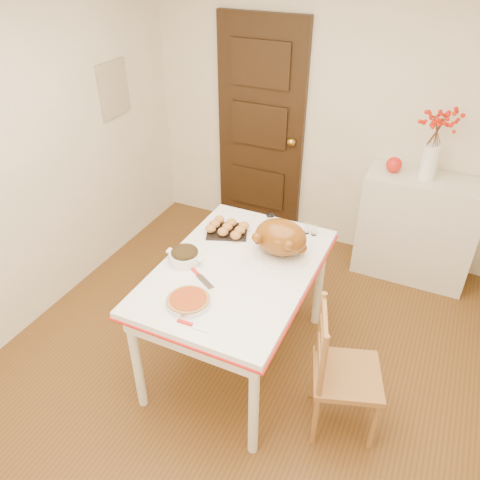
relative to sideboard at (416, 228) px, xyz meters
The scene contains 18 objects.
floor 2.03m from the sideboard, 115.74° to the right, with size 3.50×4.00×0.00m, color #523213.
wall_back 1.18m from the sideboard, 165.62° to the left, with size 3.50×0.00×2.50m, color beige.
wall_left 3.25m from the sideboard, 145.69° to the right, with size 0.00×4.00×2.50m, color beige.
door_back 1.67m from the sideboard, behind, with size 0.85×0.06×2.06m, color black.
photo_board 2.84m from the sideboard, 167.37° to the right, with size 0.03×0.35×0.45m, color beige.
sideboard is the anchor object (origin of this frame).
kitchen_table 1.87m from the sideboard, 120.86° to the right, with size 0.96×1.40×0.84m, color white, non-canonical shape.
chair_oak 1.80m from the sideboard, 94.43° to the right, with size 0.40×0.40×0.90m, color #986134, non-canonical shape.
berry_vase 0.77m from the sideboard, behind, with size 0.30×0.30×0.58m, color white, non-canonical shape.
apple 0.61m from the sideboard, behind, with size 0.13×0.13×0.13m, color red.
turkey_platter 1.63m from the sideboard, 119.10° to the right, with size 0.40×0.32×0.26m, color brown, non-canonical shape.
pumpkin_pie 2.32m from the sideboard, 117.53° to the right, with size 0.26×0.26×0.05m, color #9C3811.
stuffing_dish 2.16m from the sideboard, 127.36° to the right, with size 0.26×0.20×0.10m, color #3B2C13, non-canonical shape.
rolls_tray 1.78m from the sideboard, 133.44° to the right, with size 0.28×0.22×0.07m, color #C08940, non-canonical shape.
pie_server 2.40m from the sideboard, 113.39° to the right, with size 0.20×0.06×0.01m, color silver, non-canonical shape.
carving_knife 2.14m from the sideboard, 121.64° to the right, with size 0.25×0.06×0.01m, color silver, non-canonical shape.
drinking_glass 1.49m from the sideboard, 131.05° to the right, with size 0.06×0.06×0.11m, color white.
shaker_pair 1.28m from the sideboard, 122.52° to the right, with size 0.09×0.03×0.09m, color white, non-canonical shape.
Camera 1 is at (0.95, -2.01, 2.67)m, focal length 35.70 mm.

